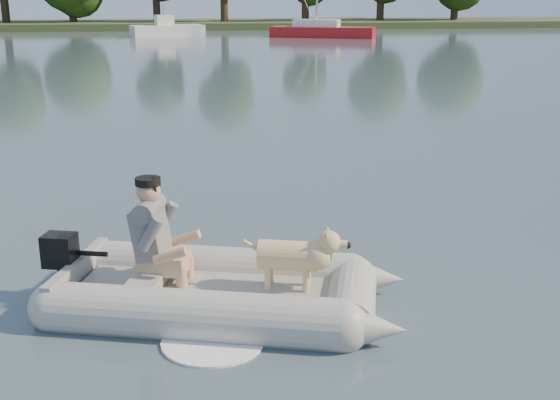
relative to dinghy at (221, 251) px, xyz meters
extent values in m
plane|color=slate|center=(0.81, -0.62, -0.63)|extent=(160.00, 160.00, 0.00)
cube|color=#47512D|center=(0.81, 61.38, -0.38)|extent=(160.00, 12.00, 0.70)
cylinder|color=#332316|center=(-14.84, 60.39, 1.49)|extent=(0.70, 0.70, 4.24)
cylinder|color=#332316|center=(-9.09, 60.71, 0.84)|extent=(0.70, 0.70, 2.94)
cylinder|color=#332316|center=(-1.62, 61.33, 1.20)|extent=(0.70, 0.70, 3.67)
cylinder|color=#332316|center=(4.51, 59.53, 1.51)|extent=(0.70, 0.70, 4.29)
cylinder|color=#332316|center=(12.10, 59.80, 0.97)|extent=(0.70, 0.70, 3.21)
cylinder|color=#332316|center=(19.51, 60.42, 1.34)|extent=(0.70, 0.70, 3.94)
cylinder|color=#332316|center=(27.08, 60.69, 1.12)|extent=(0.70, 0.70, 3.52)
cube|color=#AA1316|center=(10.65, 45.04, -0.35)|extent=(7.84, 4.99, 0.94)
cube|color=white|center=(10.21, 45.22, 0.36)|extent=(3.70, 2.84, 0.57)
camera|label=1|loc=(-0.42, -6.81, 2.58)|focal=45.00mm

